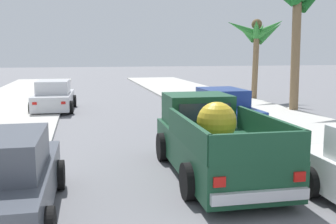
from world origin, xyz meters
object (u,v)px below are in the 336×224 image
Objects in this scene: car_right_near at (0,180)px; car_left_mid at (54,97)px; car_right_mid at (222,110)px; palm_tree_right_mid at (257,34)px; palm_tree_right_fore at (298,1)px; pickup_truck at (212,141)px.

car_right_near and car_left_mid have the same top height.
palm_tree_right_mid is at bearing 57.20° from car_right_mid.
palm_tree_right_fore reaches higher than palm_tree_right_mid.
palm_tree_right_fore reaches higher than car_left_mid.
palm_tree_right_mid is (0.18, 4.76, -1.34)m from palm_tree_right_fore.
pickup_truck is 1.22× the size of car_left_mid.
car_right_mid is at bearing -42.96° from car_left_mid.
pickup_truck is at bearing -69.27° from car_left_mid.
car_right_near is 16.45m from palm_tree_right_fore.
palm_tree_right_fore reaches higher than car_right_mid.
car_right_mid is (6.71, -6.25, 0.00)m from car_left_mid.
palm_tree_right_mid is at bearing 87.88° from palm_tree_right_fore.
car_left_mid is 0.65× the size of palm_tree_right_fore.
palm_tree_right_mid reaches higher than pickup_truck.
car_right_near is 0.64× the size of palm_tree_right_fore.
car_left_mid and car_right_mid have the same top height.
car_left_mid is (-4.40, 11.63, -0.10)m from pickup_truck.
car_right_near is 13.32m from car_left_mid.
car_left_mid is at bearing 110.73° from pickup_truck.
car_left_mid is at bearing 137.04° from car_right_mid.
car_right_near is at bearing -159.52° from pickup_truck.
palm_tree_right_mid is (11.92, 1.83, 3.35)m from car_left_mid.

